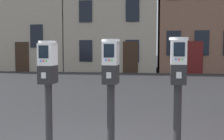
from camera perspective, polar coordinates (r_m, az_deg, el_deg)
The scene contains 4 objects.
parking_meter_near_kerb at distance 3.40m, azimuth -13.28°, elevation -1.70°, with size 0.22×0.26×1.46m.
parking_meter_twin_adjacent at distance 3.20m, azimuth -0.26°, elevation -1.77°, with size 0.22×0.26×1.47m.
parking_meter_end_of_row at distance 3.18m, azimuth 13.69°, elevation -1.72°, with size 0.22×0.26×1.49m.
townhouse_brick_corner at distance 21.81m, azimuth 0.61°, elevation 14.29°, with size 6.36×6.31×10.69m.
Camera 1 is at (0.61, -3.28, 1.48)m, focal length 43.60 mm.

